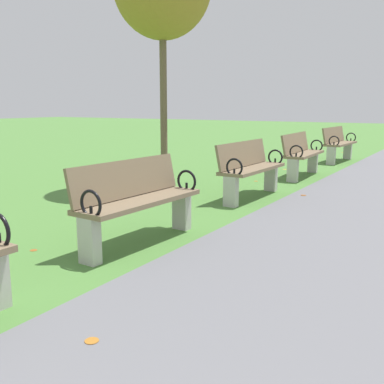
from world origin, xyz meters
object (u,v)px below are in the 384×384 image
object	(u,v)px
park_bench_3	(137,200)
park_bench_5	(301,153)
park_bench_4	(250,168)
park_bench_6	(338,143)

from	to	relation	value
park_bench_3	park_bench_5	size ratio (longest dim) A/B	1.00
park_bench_3	park_bench_4	xyz separation A→B (m)	(-0.00, 2.88, 0.00)
park_bench_5	park_bench_6	bearing A→B (deg)	90.00
park_bench_6	park_bench_5	bearing A→B (deg)	-90.00
park_bench_3	park_bench_6	world-z (taller)	same
park_bench_4	park_bench_5	world-z (taller)	same
park_bench_4	park_bench_5	bearing A→B (deg)	90.00
park_bench_3	park_bench_5	world-z (taller)	same
park_bench_6	park_bench_3	bearing A→B (deg)	-90.00
park_bench_4	park_bench_6	size ratio (longest dim) A/B	0.99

